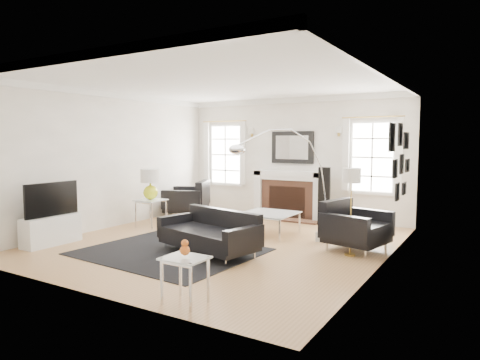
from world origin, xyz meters
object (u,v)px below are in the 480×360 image
Objects in this scene: coffee_table at (269,214)px; gourd_lamp at (150,182)px; fireplace at (289,195)px; sofa at (211,234)px; armchair_right at (353,227)px; arc_floor_lamp at (282,179)px; armchair_left at (189,200)px.

gourd_lamp reaches higher than coffee_table.
sofa is (0.24, -3.51, -0.24)m from fireplace.
armchair_right is 0.55× the size of arc_floor_lamp.
armchair_left is (-2.13, -1.02, -0.15)m from fireplace.
arc_floor_lamp is (0.66, 1.24, 0.82)m from sofa.
sofa is 2.59m from gourd_lamp.
fireplace reaches higher than armchair_left.
gourd_lamp is (-4.16, -0.31, 0.58)m from armchair_right.
fireplace is 2.51m from arc_floor_lamp.
sofa is at bearing -96.55° from coffee_table.
armchair_left is at bearing 94.14° from gourd_lamp.
arc_floor_lamp is (0.90, -2.27, 0.58)m from fireplace.
armchair_right is at bearing 4.27° from gourd_lamp.
fireplace is 1.47× the size of armchair_right.
armchair_left reaches higher than coffee_table.
armchair_left is at bearing 165.30° from armchair_right.
gourd_lamp is (-2.46, -0.60, 0.55)m from coffee_table.
armchair_left reaches higher than sofa.
armchair_right is at bearing 6.21° from arc_floor_lamp.
arc_floor_lamp reaches higher than coffee_table.
armchair_right reaches higher than sofa.
fireplace is 2.65× the size of gourd_lamp.
fireplace is 2.37m from armchair_left.
armchair_right is at bearing 35.85° from sofa.
fireplace is at bearing 50.33° from gourd_lamp.
fireplace is 3.03m from armchair_right.
arc_floor_lamp reaches higher than sofa.
fireplace is at bearing 134.95° from armchair_right.
arc_floor_lamp is at bearing -41.68° from coffee_table.
coffee_table is 0.96m from arc_floor_lamp.
gourd_lamp is 0.31× the size of arc_floor_lamp.
coffee_table is at bearing 13.66° from gourd_lamp.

